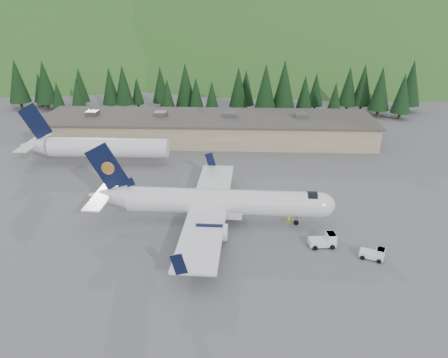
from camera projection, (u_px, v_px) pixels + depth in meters
The scene contains 9 objects.
ground at pixel (222, 222), 60.47m from camera, with size 600.00×600.00×0.00m, color #59595E.
airliner at pixel (215, 203), 59.39m from camera, with size 33.78×31.63×11.23m.
second_airliner at pixel (93, 147), 80.48m from camera, with size 27.50×11.00×10.05m.
baggage_tug_a at pixel (325, 240), 54.42m from camera, with size 3.46×2.32×1.75m.
baggage_tug_b at pixel (374, 254), 51.78m from camera, with size 3.13×2.49×1.50m.
terminal_building at pixel (207, 128), 94.70m from camera, with size 71.00×17.00×6.10m.
ramp_worker at pixel (289, 218), 59.72m from camera, with size 0.68×0.45×1.87m, color #F4FD11.
tree_line at pixel (222, 87), 114.50m from camera, with size 111.98×17.32×13.43m.
hills at pixel (320, 184), 281.41m from camera, with size 614.00×330.00×300.00m.
Camera 1 is at (2.60, -53.44, 28.82)m, focal length 35.00 mm.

